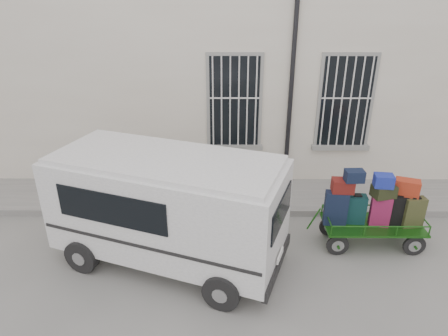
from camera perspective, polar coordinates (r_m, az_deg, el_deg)
ground at (r=8.14m, az=4.59°, el=-11.93°), size 80.00×80.00×0.00m
building at (r=12.16m, az=3.27°, el=15.95°), size 24.00×5.15×6.00m
sidewalk at (r=9.95m, az=3.75°, el=-4.00°), size 24.00×1.70×0.15m
luggage_cart at (r=8.41m, az=20.56°, el=-5.55°), size 2.28×0.88×1.69m
van at (r=7.35m, az=-8.07°, el=-5.06°), size 4.58×3.10×2.14m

